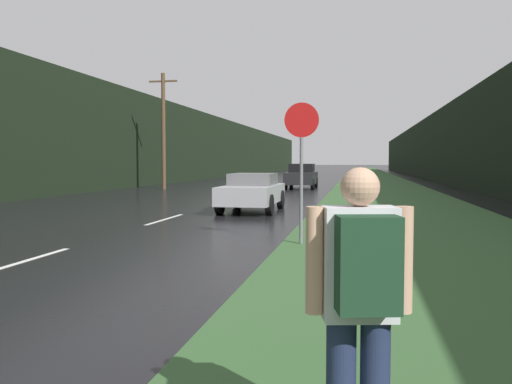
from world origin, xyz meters
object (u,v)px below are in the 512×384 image
(stop_sign, at_px, (301,157))
(car_passing_near, at_px, (252,192))
(car_passing_far, at_px, (301,176))
(hitchhiker_with_backpack, at_px, (360,300))

(stop_sign, height_order, car_passing_near, stop_sign)
(car_passing_far, bearing_deg, hitchhiker_with_backpack, 96.46)
(hitchhiker_with_backpack, height_order, car_passing_near, hitchhiker_with_backpack)
(hitchhiker_with_backpack, distance_m, car_passing_near, 15.71)
(stop_sign, xyz_separation_m, hitchhiker_with_backpack, (1.16, -8.11, -0.83))
(stop_sign, height_order, hitchhiker_with_backpack, stop_sign)
(stop_sign, xyz_separation_m, car_passing_far, (-2.43, 23.60, -1.01))
(stop_sign, distance_m, car_passing_near, 7.67)
(hitchhiker_with_backpack, bearing_deg, car_passing_far, 84.09)
(stop_sign, distance_m, car_passing_far, 23.75)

